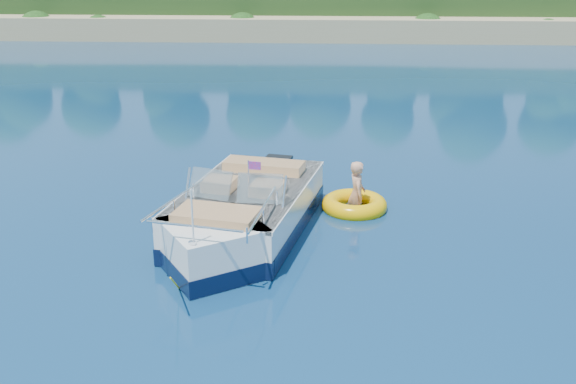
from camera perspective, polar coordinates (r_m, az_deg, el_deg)
name	(u,v)px	position (r m, az deg, el deg)	size (l,w,h in m)	color
ground	(299,316)	(10.24, 1.00, -10.94)	(160.00, 160.00, 0.00)	#092142
shoreline	(326,0)	(72.67, 3.37, 16.67)	(170.00, 59.00, 6.00)	tan
motorboat	(242,218)	(12.81, -4.11, -2.32)	(3.03, 6.24, 2.10)	white
tow_tube	(354,205)	(14.36, 5.91, -1.15)	(1.79, 1.79, 0.39)	#FFB403
boy	(356,208)	(14.45, 6.06, -1.45)	(0.59, 0.39, 1.61)	tan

